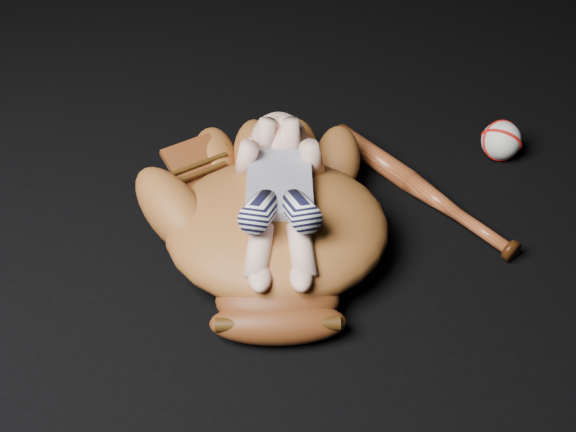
{
  "coord_description": "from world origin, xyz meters",
  "views": [
    {
      "loc": [
        -0.31,
        -0.87,
        0.85
      ],
      "look_at": [
        -0.07,
        -0.03,
        0.09
      ],
      "focal_mm": 45.0,
      "sensor_mm": 36.0,
      "label": 1
    }
  ],
  "objects_px": {
    "baseball_bat": "(420,188)",
    "baseball": "(501,141)",
    "baseball_glove": "(277,218)",
    "newborn_baby": "(280,193)"
  },
  "relations": [
    {
      "from": "baseball_bat",
      "to": "baseball",
      "type": "bearing_deg",
      "value": 19.86
    },
    {
      "from": "baseball_glove",
      "to": "baseball",
      "type": "bearing_deg",
      "value": 31.38
    },
    {
      "from": "baseball",
      "to": "baseball_bat",
      "type": "bearing_deg",
      "value": -160.14
    },
    {
      "from": "baseball_bat",
      "to": "baseball",
      "type": "distance_m",
      "value": 0.22
    },
    {
      "from": "newborn_baby",
      "to": "baseball_glove",
      "type": "bearing_deg",
      "value": 171.41
    },
    {
      "from": "baseball_bat",
      "to": "baseball",
      "type": "xyz_separation_m",
      "value": [
        0.2,
        0.07,
        0.02
      ]
    },
    {
      "from": "baseball_glove",
      "to": "baseball_bat",
      "type": "bearing_deg",
      "value": 29.12
    },
    {
      "from": "baseball_bat",
      "to": "baseball",
      "type": "height_order",
      "value": "baseball"
    },
    {
      "from": "baseball_glove",
      "to": "baseball_bat",
      "type": "relative_size",
      "value": 1.17
    },
    {
      "from": "newborn_baby",
      "to": "baseball_bat",
      "type": "bearing_deg",
      "value": 30.03
    }
  ]
}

